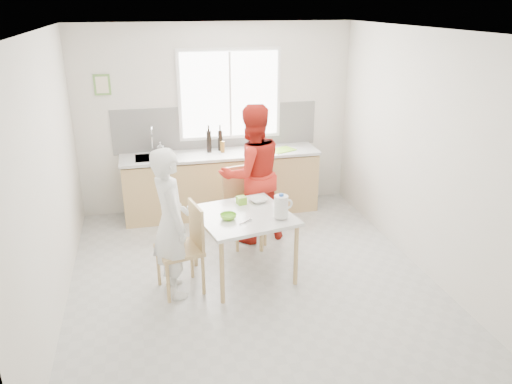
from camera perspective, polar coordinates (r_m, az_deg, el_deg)
ground at (r=5.80m, az=-0.62°, el=-9.71°), size 4.50×4.50×0.00m
room_shell at (r=5.15m, az=-0.69°, el=6.21°), size 4.50×4.50×4.50m
window at (r=7.32m, az=-3.00°, el=11.07°), size 1.50×0.06×1.30m
backsplash at (r=7.39m, az=-4.49°, el=7.38°), size 3.00×0.02×0.65m
picture_frame at (r=7.19m, az=-17.18°, el=11.63°), size 0.22×0.03×0.28m
kitchen_counter at (r=7.35m, az=-3.99°, el=0.74°), size 2.84×0.64×1.37m
dining_table at (r=5.54m, az=-1.45°, el=-3.29°), size 1.17×1.17×0.76m
chair_left at (r=5.40m, az=-8.05°, el=-5.93°), size 0.53×0.53×0.97m
chair_far at (r=6.42m, az=-1.55°, el=-1.11°), size 0.54×0.54×0.99m
person_white at (r=5.24m, az=-9.70°, el=-3.51°), size 0.50×0.66×1.62m
person_red at (r=6.35m, az=-0.49°, el=2.06°), size 0.99×0.85×1.80m
bowl_green at (r=5.39m, az=-3.19°, el=-2.82°), size 0.21×0.21×0.06m
bowl_white at (r=5.83m, az=0.25°, el=-0.93°), size 0.24×0.24×0.05m
milk_jug at (r=5.35m, az=2.92°, el=-1.63°), size 0.21×0.15×0.27m
green_box at (r=5.77m, az=-1.67°, el=-0.96°), size 0.12×0.12×0.09m
spoon at (r=5.29m, az=-1.29°, el=-3.46°), size 0.14×0.09×0.01m
cutting_board at (r=7.31m, az=3.01°, el=4.82°), size 0.42×0.37×0.01m
wine_bottle_a at (r=7.20m, az=-5.40°, el=5.77°), size 0.07×0.07×0.32m
wine_bottle_b at (r=7.28m, az=-4.11°, el=5.90°), size 0.07×0.07×0.30m
jar_amber at (r=7.20m, az=-3.85°, el=5.16°), size 0.06×0.06×0.16m
soap_bottle at (r=7.23m, az=-10.86°, el=4.97°), size 0.10×0.10×0.17m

